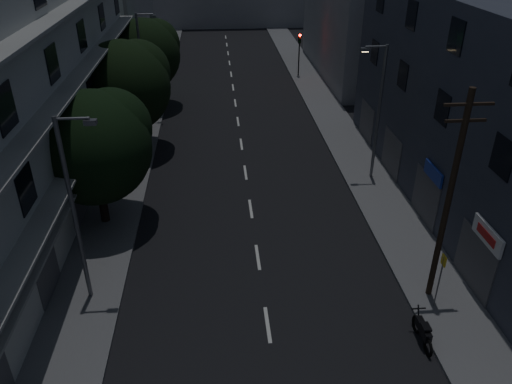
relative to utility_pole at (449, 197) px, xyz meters
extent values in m
plane|color=black|center=(-7.02, 17.36, -4.87)|extent=(160.00, 160.00, 0.00)
cube|color=#565659|center=(-14.52, 17.36, -4.79)|extent=(3.00, 90.00, 0.15)
cube|color=#565659|center=(0.48, 17.36, -4.79)|extent=(3.00, 90.00, 0.15)
cube|color=beige|center=(-7.02, -1.14, -4.86)|extent=(0.15, 2.00, 0.01)
cube|color=beige|center=(-7.02, 3.36, -4.86)|extent=(0.15, 2.00, 0.01)
cube|color=beige|center=(-7.02, 7.86, -4.86)|extent=(0.15, 2.00, 0.01)
cube|color=beige|center=(-7.02, 12.36, -4.86)|extent=(0.15, 2.00, 0.01)
cube|color=beige|center=(-7.02, 16.86, -4.86)|extent=(0.15, 2.00, 0.01)
cube|color=beige|center=(-7.02, 21.36, -4.86)|extent=(0.15, 2.00, 0.01)
cube|color=beige|center=(-7.02, 25.86, -4.86)|extent=(0.15, 2.00, 0.01)
cube|color=beige|center=(-7.02, 30.36, -4.86)|extent=(0.15, 2.00, 0.01)
cube|color=beige|center=(-7.02, 34.86, -4.86)|extent=(0.15, 2.00, 0.01)
cube|color=beige|center=(-7.02, 39.36, -4.86)|extent=(0.15, 2.00, 0.01)
cube|color=beige|center=(-7.02, 43.86, -4.86)|extent=(0.15, 2.00, 0.01)
cube|color=beige|center=(-7.02, 48.36, -4.86)|extent=(0.15, 2.00, 0.01)
cube|color=beige|center=(-7.02, 52.86, -4.86)|extent=(0.15, 2.00, 0.01)
cube|color=#ADADA8|center=(-19.02, 10.36, 2.13)|extent=(6.00, 36.00, 14.00)
cube|color=black|center=(-16.00, 1.36, -2.87)|extent=(0.06, 1.60, 1.60)
cube|color=black|center=(-16.00, 7.36, -2.87)|extent=(0.06, 1.60, 1.60)
cube|color=black|center=(-16.00, 13.36, -2.87)|extent=(0.06, 1.60, 1.60)
cube|color=black|center=(-16.00, 19.36, -2.87)|extent=(0.06, 1.60, 1.60)
cube|color=black|center=(-16.00, 25.36, -2.87)|extent=(0.06, 1.60, 1.60)
cube|color=black|center=(-16.00, 1.36, 0.33)|extent=(0.06, 1.60, 1.60)
cube|color=black|center=(-16.00, 7.36, 0.33)|extent=(0.06, 1.60, 1.60)
cube|color=black|center=(-16.00, 13.36, 0.33)|extent=(0.06, 1.60, 1.60)
cube|color=black|center=(-16.00, 19.36, 0.33)|extent=(0.06, 1.60, 1.60)
cube|color=black|center=(-16.00, 25.36, 0.33)|extent=(0.06, 1.60, 1.60)
cube|color=black|center=(-16.00, 1.36, 3.53)|extent=(0.06, 1.60, 1.60)
cube|color=black|center=(-16.00, 7.36, 3.53)|extent=(0.06, 1.60, 1.60)
cube|color=black|center=(-16.00, 13.36, 3.53)|extent=(0.06, 1.60, 1.60)
cube|color=black|center=(-16.00, 19.36, 3.53)|extent=(0.06, 1.60, 1.60)
cube|color=black|center=(-16.00, 25.36, 3.53)|extent=(0.06, 1.60, 1.60)
cube|color=gray|center=(-15.52, 10.36, -0.87)|extent=(1.00, 32.40, 0.12)
cube|color=gray|center=(-15.52, 10.36, 2.33)|extent=(1.00, 32.40, 0.12)
cube|color=gray|center=(-15.52, 10.36, 5.53)|extent=(1.00, 32.40, 0.12)
cube|color=gray|center=(-15.62, 10.36, -1.77)|extent=(0.80, 32.40, 0.12)
cube|color=#424247|center=(-15.99, 1.36, -3.47)|extent=(0.06, 2.40, 2.40)
cube|color=#424247|center=(-15.99, 7.36, -3.47)|extent=(0.06, 2.40, 2.40)
cube|color=#424247|center=(-15.99, 13.36, -3.47)|extent=(0.06, 2.40, 2.40)
cube|color=#424247|center=(-15.99, 19.36, -3.47)|extent=(0.06, 2.40, 2.40)
cube|color=#424247|center=(-15.99, 25.36, -3.47)|extent=(0.06, 2.40, 2.40)
cube|color=#2C303C|center=(4.98, 6.36, 0.63)|extent=(6.00, 28.00, 11.00)
cube|color=black|center=(1.96, 0.36, 1.43)|extent=(0.06, 1.40, 1.50)
cube|color=black|center=(1.96, 5.86, 1.43)|extent=(0.06, 1.40, 1.50)
cube|color=black|center=(1.96, 11.36, 1.43)|extent=(0.06, 1.40, 1.50)
cube|color=black|center=(1.96, 16.86, 1.43)|extent=(0.06, 1.40, 1.50)
cube|color=black|center=(1.96, 5.86, 4.73)|extent=(0.06, 1.40, 1.50)
cube|color=black|center=(1.96, 11.36, 4.73)|extent=(0.06, 1.40, 1.50)
cube|color=black|center=(1.96, 16.86, 4.73)|extent=(0.06, 1.40, 1.50)
cube|color=#424247|center=(1.95, 0.36, -3.47)|extent=(0.06, 3.00, 2.60)
cube|color=#424247|center=(1.95, 5.86, -3.47)|extent=(0.06, 3.00, 2.60)
cube|color=#424247|center=(1.95, 11.36, -3.47)|extent=(0.06, 3.00, 2.60)
cube|color=#424247|center=(1.95, 16.86, -3.47)|extent=(0.06, 3.00, 2.60)
cube|color=silver|center=(1.88, -0.14, -1.77)|extent=(0.12, 2.20, 0.80)
cube|color=#B21414|center=(1.80, -0.14, -1.77)|extent=(0.02, 1.40, 0.36)
cube|color=navy|center=(1.88, 5.36, -1.77)|extent=(0.12, 2.00, 0.70)
cube|color=slate|center=(4.98, 34.36, 1.63)|extent=(6.00, 20.00, 13.00)
cylinder|color=black|center=(-14.77, 7.10, -2.82)|extent=(0.44, 0.44, 3.80)
sphere|color=black|center=(-14.77, 7.10, -0.54)|extent=(5.70, 5.70, 5.70)
sphere|color=black|center=(-13.92, 7.81, 0.18)|extent=(3.99, 3.99, 3.99)
sphere|color=black|center=(-15.49, 6.53, -0.11)|extent=(3.71, 3.71, 3.71)
cylinder|color=black|center=(-14.60, 16.35, -2.73)|extent=(0.44, 0.44, 3.98)
sphere|color=black|center=(-14.60, 16.35, -0.34)|extent=(6.00, 6.00, 6.00)
sphere|color=black|center=(-13.70, 17.10, 0.41)|extent=(4.20, 4.20, 4.20)
sphere|color=black|center=(-15.35, 15.75, 0.11)|extent=(3.90, 3.90, 3.90)
cylinder|color=black|center=(-14.32, 25.35, -2.78)|extent=(0.44, 0.44, 3.87)
sphere|color=black|center=(-14.32, 25.35, -0.46)|extent=(5.77, 5.77, 5.77)
sphere|color=black|center=(-13.45, 26.07, 0.26)|extent=(4.04, 4.04, 4.04)
sphere|color=black|center=(-15.04, 24.77, -0.03)|extent=(3.75, 3.75, 3.75)
cylinder|color=black|center=(-0.32, 33.32, -3.12)|extent=(0.12, 0.12, 3.20)
cube|color=black|center=(-0.32, 33.32, -1.07)|extent=(0.28, 0.22, 0.90)
sphere|color=#FF0C05|center=(-0.32, 33.17, -0.74)|extent=(0.22, 0.22, 0.22)
sphere|color=#3F330C|center=(-0.32, 33.17, -1.04)|extent=(0.22, 0.22, 0.22)
sphere|color=black|center=(-0.32, 33.17, -1.34)|extent=(0.22, 0.22, 0.22)
cylinder|color=black|center=(-13.38, 33.29, -3.12)|extent=(0.12, 0.12, 3.20)
cube|color=black|center=(-13.38, 33.29, -1.07)|extent=(0.28, 0.22, 0.90)
sphere|color=black|center=(-13.38, 33.14, -0.74)|extent=(0.22, 0.22, 0.22)
sphere|color=#3F330C|center=(-13.38, 33.14, -1.04)|extent=(0.22, 0.22, 0.22)
sphere|color=#0CFF26|center=(-13.38, 33.14, -1.34)|extent=(0.22, 0.22, 0.22)
cylinder|color=slate|center=(-14.35, 1.10, -0.72)|extent=(0.18, 0.18, 8.00)
cylinder|color=slate|center=(-13.75, 1.10, 3.18)|extent=(1.20, 0.10, 0.10)
cube|color=slate|center=(-13.15, 1.10, 3.03)|extent=(0.45, 0.25, 0.18)
cube|color=#4C4C4C|center=(-13.15, 1.10, 2.93)|extent=(0.35, 0.18, 0.04)
cylinder|color=slate|center=(0.68, 10.96, -0.72)|extent=(0.18, 0.18, 8.00)
cylinder|color=slate|center=(0.08, 10.96, 3.18)|extent=(1.20, 0.10, 0.10)
cube|color=slate|center=(-0.52, 10.96, 3.03)|extent=(0.45, 0.25, 0.18)
cube|color=#FFD88C|center=(-0.52, 10.96, 2.93)|extent=(0.35, 0.18, 0.04)
cylinder|color=#585A5F|center=(-14.18, 22.27, -0.72)|extent=(0.18, 0.18, 8.00)
cylinder|color=#585A5F|center=(-13.58, 22.27, 3.18)|extent=(1.20, 0.10, 0.10)
cube|color=#585A5F|center=(-12.98, 22.27, 3.03)|extent=(0.45, 0.25, 0.18)
cube|color=#4C4C4C|center=(-12.98, 22.27, 2.93)|extent=(0.35, 0.18, 0.04)
cylinder|color=black|center=(0.00, 0.00, -0.22)|extent=(0.24, 0.24, 9.00)
cube|color=black|center=(0.00, 0.00, 3.68)|extent=(1.80, 0.10, 0.10)
cube|color=black|center=(0.00, 0.00, 3.08)|extent=(1.50, 0.10, 0.10)
cylinder|color=#595B60|center=(-0.08, -0.77, -3.47)|extent=(0.06, 0.06, 2.50)
cube|color=yellow|center=(-0.08, -0.77, -2.42)|extent=(0.05, 0.35, 0.45)
torus|color=black|center=(-1.28, -3.12, -4.57)|extent=(0.11, 0.71, 0.71)
torus|color=black|center=(-1.27, -1.91, -4.57)|extent=(0.11, 0.71, 0.71)
cube|color=black|center=(-1.28, -2.51, -4.24)|extent=(0.25, 1.10, 0.35)
cube|color=black|center=(-1.28, -2.66, -3.98)|extent=(0.30, 0.45, 0.10)
cylinder|color=black|center=(-1.27, -1.96, -4.11)|extent=(0.06, 0.44, 0.84)
cube|color=black|center=(-1.27, -1.86, -3.81)|extent=(0.55, 0.04, 0.04)
camera|label=1|loc=(-8.73, -15.84, 9.37)|focal=35.00mm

